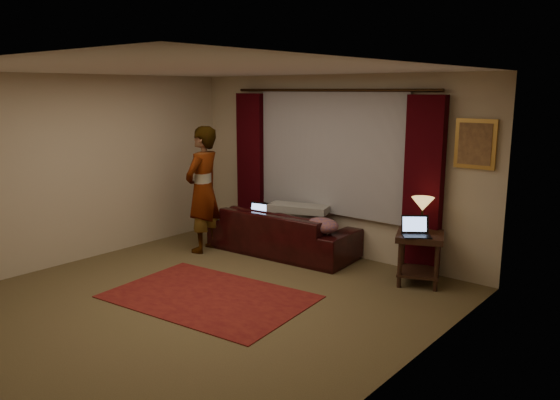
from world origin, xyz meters
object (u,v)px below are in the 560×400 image
(end_table, at_px, (419,259))
(laptop_table, at_px, (417,227))
(laptop_sofa, at_px, (256,213))
(tiffany_lamp, at_px, (422,215))
(person, at_px, (203,190))
(sofa, at_px, (282,223))

(end_table, bearing_deg, laptop_table, -80.12)
(laptop_sofa, distance_m, tiffany_lamp, 2.51)
(tiffany_lamp, distance_m, person, 3.21)
(end_table, relative_size, person, 0.35)
(laptop_table, bearing_deg, end_table, 62.63)
(sofa, distance_m, end_table, 2.14)
(tiffany_lamp, xyz_separation_m, person, (-3.10, -0.80, 0.07))
(laptop_sofa, xyz_separation_m, tiffany_lamp, (2.47, 0.34, 0.28))
(end_table, bearing_deg, tiffany_lamp, 106.21)
(tiffany_lamp, height_order, laptop_table, tiffany_lamp)
(sofa, distance_m, laptop_table, 2.19)
(sofa, xyz_separation_m, laptop_table, (2.17, -0.08, 0.31))
(sofa, bearing_deg, person, 29.40)
(tiffany_lamp, bearing_deg, sofa, -176.00)
(sofa, relative_size, laptop_table, 6.25)
(sofa, xyz_separation_m, tiffany_lamp, (2.12, 0.15, 0.42))
(person, bearing_deg, sofa, 111.47)
(person, bearing_deg, tiffany_lamp, 92.28)
(laptop_sofa, distance_m, person, 0.86)
(end_table, bearing_deg, person, -166.70)
(end_table, height_order, person, person)
(end_table, height_order, tiffany_lamp, tiffany_lamp)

